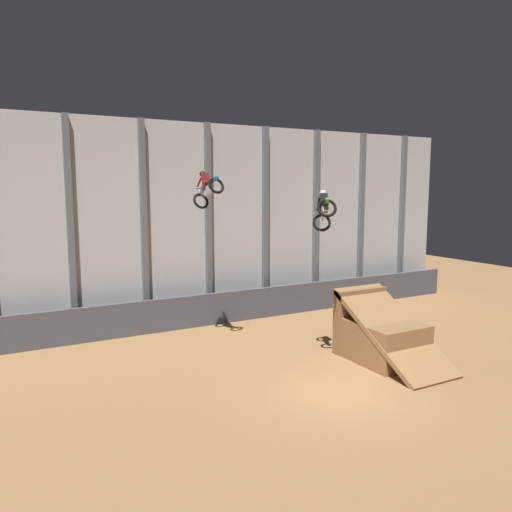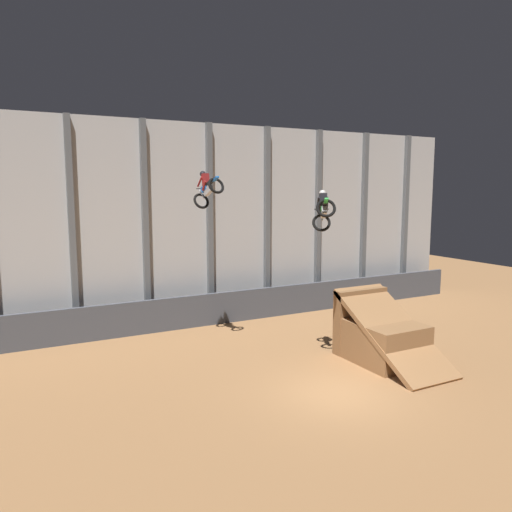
% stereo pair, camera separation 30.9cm
% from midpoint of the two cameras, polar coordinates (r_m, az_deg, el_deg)
% --- Properties ---
extents(ground_plane, '(60.00, 60.00, 0.00)m').
position_cam_midpoint_polar(ground_plane, '(17.59, 9.13, -15.28)').
color(ground_plane, '#996B42').
extents(arena_back_wall, '(32.00, 0.40, 10.13)m').
position_cam_midpoint_polar(arena_back_wall, '(26.02, -5.95, 3.78)').
color(arena_back_wall, silver).
rests_on(arena_back_wall, ground_plane).
extents(lower_barrier, '(31.36, 0.20, 1.61)m').
position_cam_midpoint_polar(lower_barrier, '(25.52, -4.70, -5.98)').
color(lower_barrier, '#474C56').
rests_on(lower_barrier, ground_plane).
extents(dirt_ramp, '(2.46, 4.62, 2.84)m').
position_cam_midpoint_polar(dirt_ramp, '(20.92, 13.46, -8.78)').
color(dirt_ramp, olive).
rests_on(dirt_ramp, ground_plane).
extents(rider_bike_left_air, '(0.96, 1.76, 1.67)m').
position_cam_midpoint_polar(rider_bike_left_air, '(21.22, -6.03, 7.68)').
color(rider_bike_left_air, black).
extents(rider_bike_right_air, '(1.43, 1.82, 1.67)m').
position_cam_midpoint_polar(rider_bike_right_air, '(19.13, 7.32, 5.24)').
color(rider_bike_right_air, black).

